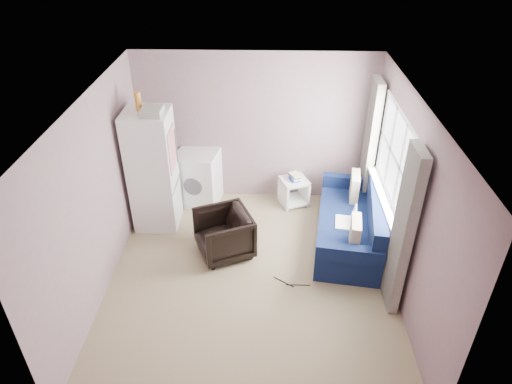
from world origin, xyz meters
TOP-DOWN VIEW (x-y plane):
  - room at (0.02, 0.01)m, footprint 3.84×4.24m
  - armchair at (-0.41, 0.51)m, footprint 0.91×0.93m
  - fridge at (-1.51, 1.24)m, footprint 0.67×0.65m
  - washing_machine at (-0.94, 1.89)m, footprint 0.76×0.76m
  - side_table at (0.65, 1.84)m, footprint 0.54×0.54m
  - sofa at (1.47, 0.80)m, footprint 1.16×2.06m
  - window_dressing at (1.78, 0.70)m, footprint 0.17×2.62m
  - floor_cables at (0.54, -0.11)m, footprint 0.49×0.20m

SIDE VIEW (x-z plane):
  - floor_cables at x=0.54m, z-range 0.00..0.01m
  - side_table at x=0.65m, z-range -0.02..0.56m
  - sofa at x=1.47m, z-range -0.12..0.76m
  - armchair at x=-0.41m, z-range 0.00..0.74m
  - washing_machine at x=-0.94m, z-range 0.02..0.94m
  - fridge at x=-1.51m, z-range -0.11..2.03m
  - window_dressing at x=1.78m, z-range 0.02..2.20m
  - room at x=0.02m, z-range -0.02..2.52m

